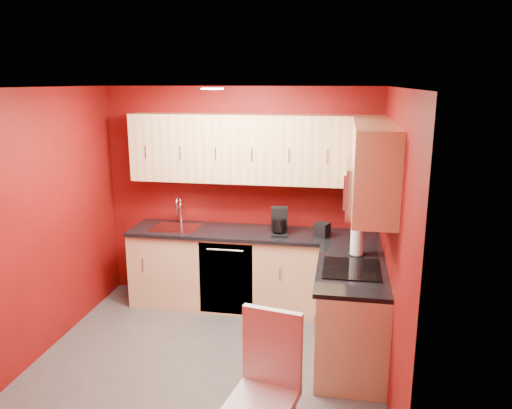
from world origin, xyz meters
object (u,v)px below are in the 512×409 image
(sink, at_px, (176,224))
(napkin_holder, at_px, (322,230))
(microwave, at_px, (369,188))
(dining_chair, at_px, (262,394))
(paper_towel, at_px, (357,240))
(coffee_maker, at_px, (279,222))

(sink, relative_size, napkin_holder, 3.44)
(sink, bearing_deg, microwave, -25.60)
(napkin_holder, bearing_deg, dining_chair, -96.71)
(paper_towel, height_order, dining_chair, paper_towel)
(sink, distance_m, paper_towel, 2.12)
(sink, height_order, dining_chair, sink)
(sink, bearing_deg, dining_chair, -59.77)
(dining_chair, bearing_deg, sink, 131.66)
(microwave, relative_size, napkin_holder, 5.03)
(coffee_maker, height_order, dining_chair, coffee_maker)
(napkin_holder, relative_size, paper_towel, 0.52)
(sink, xyz_separation_m, napkin_holder, (1.67, -0.07, 0.04))
(napkin_holder, relative_size, dining_chair, 0.14)
(microwave, bearing_deg, paper_towel, 98.73)
(napkin_holder, bearing_deg, coffee_maker, -176.97)
(microwave, relative_size, coffee_maker, 2.52)
(sink, bearing_deg, coffee_maker, -4.46)
(sink, height_order, coffee_maker, sink)
(sink, distance_m, coffee_maker, 1.22)
(sink, xyz_separation_m, coffee_maker, (1.21, -0.09, 0.12))
(coffee_maker, bearing_deg, microwave, -54.02)
(microwave, xyz_separation_m, dining_chair, (-0.69, -1.40, -1.13))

